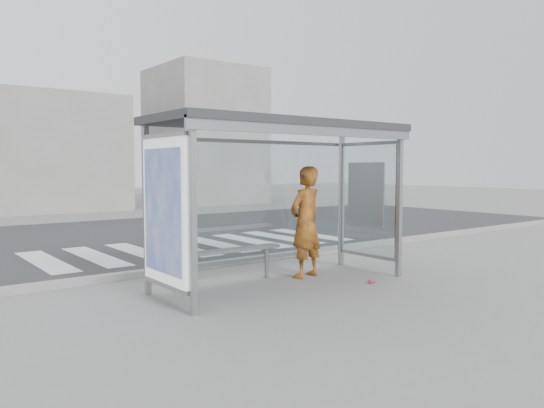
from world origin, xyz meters
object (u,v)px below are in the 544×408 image
at_px(bus_shelter, 262,161).
at_px(person, 306,222).
at_px(bench, 231,250).
at_px(soda_can, 372,281).

bearing_deg(bus_shelter, person, 9.02).
relative_size(bus_shelter, bench, 2.35).
relative_size(person, bench, 1.06).
xyz_separation_m(bench, soda_can, (1.83, -1.38, -0.52)).
distance_m(bench, soda_can, 2.35).
relative_size(bench, soda_can, 14.36).
height_order(bench, soda_can, bench).
distance_m(bus_shelter, person, 1.48).
relative_size(bus_shelter, soda_can, 33.78).
bearing_deg(person, soda_can, 107.31).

